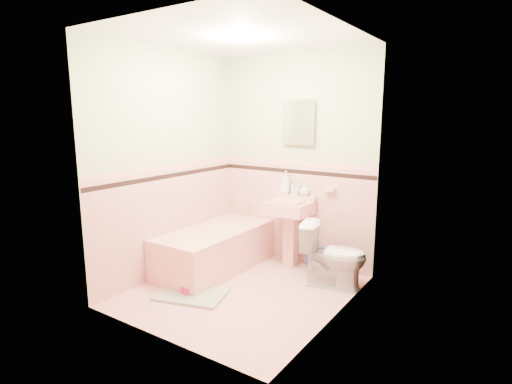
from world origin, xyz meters
The scene contains 32 objects.
floor centered at (0.00, 0.00, 0.00)m, with size 2.20×2.20×0.00m, color #E8A197.
ceiling centered at (0.00, 0.00, 2.50)m, with size 2.20×2.20×0.00m, color white.
wall_back centered at (0.00, 1.10, 1.25)m, with size 2.50×2.50×0.00m, color beige.
wall_front centered at (0.00, -1.10, 1.25)m, with size 2.50×2.50×0.00m, color beige.
wall_left centered at (-1.00, 0.00, 1.25)m, with size 2.50×2.50×0.00m, color beige.
wall_right centered at (1.00, 0.00, 1.25)m, with size 2.50×2.50×0.00m, color beige.
wainscot_back centered at (0.00, 1.09, 0.60)m, with size 2.00×2.00×0.00m, color #EAA79D.
wainscot_front centered at (0.00, -1.09, 0.60)m, with size 2.00×2.00×0.00m, color #EAA79D.
wainscot_left centered at (-0.99, 0.00, 0.60)m, with size 2.20×2.20×0.00m, color #EAA79D.
wainscot_right centered at (0.99, 0.00, 0.60)m, with size 2.20×2.20×0.00m, color #EAA79D.
accent_back centered at (0.00, 1.08, 1.12)m, with size 2.00×2.00×0.00m, color black.
accent_front centered at (0.00, -1.08, 1.12)m, with size 2.00×2.00×0.00m, color black.
accent_left centered at (-0.98, 0.00, 1.12)m, with size 2.20×2.20×0.00m, color black.
accent_right centered at (0.98, 0.00, 1.12)m, with size 2.20×2.20×0.00m, color black.
cap_back centered at (0.00, 1.08, 1.22)m, with size 2.00×2.00×0.00m, color pink.
cap_front centered at (0.00, -1.08, 1.22)m, with size 2.00×2.00×0.00m, color pink.
cap_left centered at (-0.98, 0.00, 1.22)m, with size 2.20×2.20×0.00m, color pink.
cap_right centered at (0.98, 0.00, 1.22)m, with size 2.20×2.20×0.00m, color pink.
bathtub centered at (-0.63, 0.33, 0.23)m, with size 0.70×1.50×0.45m, color #E2998F.
tub_faucet centered at (-0.63, 1.05, 0.63)m, with size 0.04×0.04×0.12m, color silver.
sink centered at (0.05, 0.86, 0.40)m, with size 0.50×0.48×0.79m, color #E2998F, non-canonical shape.
sink_faucet centered at (0.05, 1.00, 0.95)m, with size 0.02×0.02×0.10m, color silver.
medicine_cabinet centered at (0.05, 1.07, 1.70)m, with size 0.38×0.04×0.48m, color white.
soap_dish centered at (0.47, 1.06, 0.95)m, with size 0.13×0.07×0.04m, color #E2998F.
soap_bottle_left centered at (-0.09, 1.04, 0.99)m, with size 0.11×0.11×0.27m, color #B2B2B2.
soap_bottle_mid centered at (0.05, 1.04, 0.94)m, with size 0.08×0.08×0.18m, color #B2B2B2.
soap_bottle_right centered at (0.16, 1.04, 0.92)m, with size 0.11×0.11×0.14m, color #B2B2B2.
tube centered at (-0.16, 1.04, 0.91)m, with size 0.04×0.04×0.12m, color white.
toilet centered at (0.72, 0.64, 0.34)m, with size 0.38×0.67×0.68m, color white.
bucket centered at (0.43, 0.85, 0.14)m, with size 0.27×0.27×0.27m, color #152198, non-canonical shape.
bath_mat centered at (-0.36, -0.38, 0.01)m, with size 0.67×0.45×0.03m, color gray.
shoe centered at (-0.42, -0.40, 0.06)m, with size 0.15×0.07×0.06m, color #BF1E59.
Camera 1 is at (2.29, -3.18, 1.79)m, focal length 28.45 mm.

